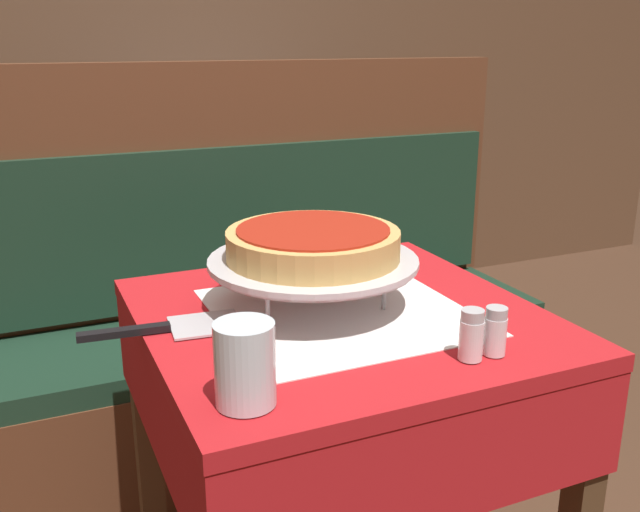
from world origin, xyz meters
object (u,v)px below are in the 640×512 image
(booth_bench, at_px, (268,355))
(condiment_caddy, at_px, (248,153))
(dining_table_front, at_px, (340,376))
(pizza_pan_stand, at_px, (313,263))
(water_glass_near, at_px, (245,364))
(pizza_server, at_px, (171,327))
(pepper_shaker, at_px, (495,331))
(deep_dish_pizza, at_px, (313,243))
(salt_shaker, at_px, (471,335))
(dining_table_rear, at_px, (241,196))

(booth_bench, bearing_deg, condiment_caddy, 74.74)
(dining_table_front, relative_size, pizza_pan_stand, 2.09)
(condiment_caddy, bearing_deg, pizza_pan_stand, -103.96)
(water_glass_near, bearing_deg, pizza_server, 97.11)
(dining_table_front, bearing_deg, pepper_shaker, -61.39)
(pizza_pan_stand, distance_m, pizza_server, 0.27)
(booth_bench, relative_size, deep_dish_pizza, 5.28)
(water_glass_near, relative_size, condiment_caddy, 0.68)
(booth_bench, height_order, pizza_pan_stand, booth_bench)
(booth_bench, xyz_separation_m, salt_shaker, (-0.03, -1.00, 0.46))
(dining_table_front, xyz_separation_m, pizza_server, (-0.29, 0.04, 0.13))
(pepper_shaker, relative_size, condiment_caddy, 0.45)
(dining_table_front, xyz_separation_m, deep_dish_pizza, (-0.03, 0.04, 0.25))
(pizza_server, relative_size, water_glass_near, 2.37)
(dining_table_rear, height_order, pepper_shaker, pepper_shaker)
(water_glass_near, height_order, pepper_shaker, water_glass_near)
(water_glass_near, bearing_deg, dining_table_front, 43.99)
(dining_table_rear, bearing_deg, pepper_shaker, -95.18)
(deep_dish_pizza, bearing_deg, salt_shaker, -66.43)
(dining_table_front, relative_size, salt_shaker, 9.83)
(booth_bench, bearing_deg, deep_dish_pizza, -102.53)
(dining_table_front, relative_size, booth_bench, 0.48)
(pizza_pan_stand, bearing_deg, dining_table_front, -50.65)
(deep_dish_pizza, bearing_deg, condiment_caddy, 76.04)
(dining_table_front, distance_m, deep_dish_pizza, 0.25)
(pizza_pan_stand, distance_m, pepper_shaker, 0.35)
(dining_table_front, relative_size, pizza_server, 2.88)
(booth_bench, xyz_separation_m, water_glass_near, (-0.38, -0.99, 0.48))
(dining_table_front, xyz_separation_m, booth_bench, (0.12, 0.74, -0.30))
(pizza_server, relative_size, condiment_caddy, 1.61)
(pizza_server, xyz_separation_m, salt_shaker, (0.39, -0.29, 0.04))
(condiment_caddy, bearing_deg, pizza_server, -112.95)
(pizza_pan_stand, bearing_deg, salt_shaker, -66.43)
(pizza_pan_stand, xyz_separation_m, water_glass_near, (-0.22, -0.29, -0.02))
(dining_table_rear, height_order, pizza_server, pizza_server)
(dining_table_rear, height_order, condiment_caddy, condiment_caddy)
(deep_dish_pizza, xyz_separation_m, water_glass_near, (-0.22, -0.29, -0.06))
(dining_table_front, height_order, dining_table_rear, dining_table_front)
(condiment_caddy, bearing_deg, deep_dish_pizza, -103.96)
(deep_dish_pizza, bearing_deg, booth_bench, 77.47)
(dining_table_rear, distance_m, pizza_pan_stand, 1.52)
(pizza_server, distance_m, water_glass_near, 0.29)
(dining_table_front, distance_m, dining_table_rear, 1.54)
(booth_bench, relative_size, pepper_shaker, 21.26)
(water_glass_near, bearing_deg, booth_bench, 69.11)
(pizza_pan_stand, height_order, water_glass_near, water_glass_near)
(dining_table_front, xyz_separation_m, dining_table_rear, (0.30, 1.51, 0.00))
(dining_table_rear, relative_size, condiment_caddy, 4.70)
(booth_bench, height_order, deep_dish_pizza, booth_bench)
(dining_table_front, distance_m, pepper_shaker, 0.33)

